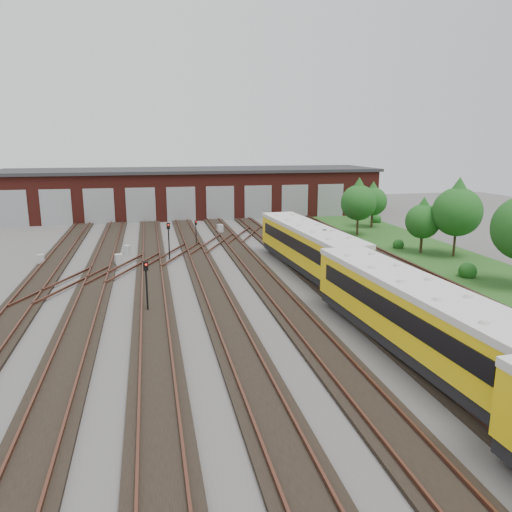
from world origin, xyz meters
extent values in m
plane|color=#474442|center=(0.00, 0.00, 0.00)|extent=(120.00, 120.00, 0.00)
cube|color=black|center=(-14.00, 0.00, 0.09)|extent=(2.40, 70.00, 0.18)
cube|color=#562F22|center=(-13.28, 0.00, 0.26)|extent=(0.10, 70.00, 0.15)
cube|color=black|center=(-10.00, 0.00, 0.09)|extent=(2.40, 70.00, 0.18)
cube|color=#562F22|center=(-10.72, 0.00, 0.26)|extent=(0.10, 70.00, 0.15)
cube|color=#562F22|center=(-9.28, 0.00, 0.26)|extent=(0.10, 70.00, 0.15)
cube|color=black|center=(-6.00, 0.00, 0.09)|extent=(2.40, 70.00, 0.18)
cube|color=#562F22|center=(-6.72, 0.00, 0.26)|extent=(0.10, 70.00, 0.15)
cube|color=#562F22|center=(-5.28, 0.00, 0.26)|extent=(0.10, 70.00, 0.15)
cube|color=black|center=(-2.00, 0.00, 0.09)|extent=(2.40, 70.00, 0.18)
cube|color=#562F22|center=(-2.72, 0.00, 0.26)|extent=(0.10, 70.00, 0.15)
cube|color=#562F22|center=(-1.28, 0.00, 0.26)|extent=(0.10, 70.00, 0.15)
cube|color=black|center=(2.00, 0.00, 0.09)|extent=(2.40, 70.00, 0.18)
cube|color=#562F22|center=(1.28, 0.00, 0.26)|extent=(0.10, 70.00, 0.15)
cube|color=#562F22|center=(2.72, 0.00, 0.26)|extent=(0.10, 70.00, 0.15)
cube|color=black|center=(6.00, 0.00, 0.09)|extent=(2.40, 70.00, 0.18)
cube|color=#562F22|center=(5.28, 0.00, 0.26)|extent=(0.10, 70.00, 0.15)
cube|color=#562F22|center=(6.72, 0.00, 0.26)|extent=(0.10, 70.00, 0.15)
cube|color=black|center=(10.00, 0.00, 0.09)|extent=(2.40, 70.00, 0.18)
cube|color=#562F22|center=(9.28, 0.00, 0.26)|extent=(0.10, 70.00, 0.15)
cube|color=#562F22|center=(10.72, 0.00, 0.26)|extent=(0.10, 70.00, 0.15)
cube|color=black|center=(14.00, 0.00, 0.09)|extent=(2.40, 70.00, 0.18)
cube|color=#562F22|center=(13.28, 0.00, 0.26)|extent=(0.10, 70.00, 0.15)
cube|color=#562F22|center=(14.72, 0.00, 0.26)|extent=(0.10, 70.00, 0.15)
cube|color=#562F22|center=(-8.00, 10.00, 0.26)|extent=(5.40, 9.62, 0.15)
cube|color=#562F22|center=(-4.00, 14.00, 0.26)|extent=(5.40, 9.62, 0.15)
cube|color=#562F22|center=(0.00, 18.00, 0.26)|extent=(5.40, 9.62, 0.15)
cube|color=#562F22|center=(-12.00, 6.00, 0.26)|extent=(5.40, 9.62, 0.15)
cube|color=#562F22|center=(4.00, 22.00, 0.26)|extent=(5.40, 9.62, 0.15)
cube|color=#531A14|center=(0.00, 40.00, 3.00)|extent=(50.00, 12.00, 6.00)
cube|color=#2A2A2C|center=(0.00, 40.00, 6.15)|extent=(51.00, 12.50, 0.40)
cube|color=gray|center=(-22.00, 33.98, 2.20)|extent=(3.60, 0.12, 4.40)
cube|color=gray|center=(-17.00, 33.98, 2.20)|extent=(3.60, 0.12, 4.40)
cube|color=gray|center=(-12.00, 33.98, 2.20)|extent=(3.60, 0.12, 4.40)
cube|color=gray|center=(-7.00, 33.98, 2.20)|extent=(3.60, 0.12, 4.40)
cube|color=gray|center=(-2.00, 33.98, 2.20)|extent=(3.60, 0.12, 4.40)
cube|color=gray|center=(3.00, 33.98, 2.20)|extent=(3.60, 0.12, 4.40)
cube|color=gray|center=(8.00, 33.98, 2.20)|extent=(3.60, 0.12, 4.40)
cube|color=gray|center=(13.00, 33.98, 2.20)|extent=(3.60, 0.12, 4.40)
cube|color=gray|center=(18.00, 33.98, 2.20)|extent=(3.60, 0.12, 4.40)
cube|color=#1D4A18|center=(19.00, 10.00, 0.03)|extent=(8.00, 55.00, 0.05)
cube|color=black|center=(6.00, -9.37, 0.65)|extent=(3.36, 16.05, 0.64)
cube|color=#F4A60D|center=(6.00, -9.37, 2.14)|extent=(3.68, 16.07, 2.34)
cube|color=silver|center=(6.00, -9.37, 3.46)|extent=(3.79, 16.08, 0.32)
cube|color=black|center=(4.60, -9.45, 2.40)|extent=(0.88, 14.00, 0.90)
cube|color=black|center=(7.40, -9.29, 2.40)|extent=(0.88, 14.00, 0.90)
cube|color=black|center=(6.00, 6.63, 0.65)|extent=(3.36, 16.05, 0.64)
cube|color=#F4A60D|center=(6.00, 6.63, 2.14)|extent=(3.68, 16.07, 2.34)
cube|color=silver|center=(6.00, 6.63, 3.46)|extent=(3.79, 16.08, 0.32)
cube|color=black|center=(4.60, 6.55, 2.40)|extent=(0.88, 14.00, 0.90)
cube|color=black|center=(7.40, 6.71, 2.40)|extent=(0.88, 14.00, 0.90)
cylinder|color=black|center=(-6.35, -0.65, 1.29)|extent=(0.11, 0.11, 2.58)
cube|color=black|center=(-6.35, -0.65, 2.86)|extent=(0.31, 0.23, 0.55)
sphere|color=red|center=(-6.35, -0.76, 2.97)|extent=(0.13, 0.13, 0.13)
cylinder|color=black|center=(-1.63, 18.35, 1.04)|extent=(0.09, 0.09, 2.07)
cube|color=black|center=(-1.63, 18.35, 2.29)|extent=(0.24, 0.19, 0.43)
sphere|color=red|center=(-1.63, 18.26, 2.37)|extent=(0.10, 0.10, 0.10)
cylinder|color=black|center=(-4.47, 13.07, 1.32)|extent=(0.11, 0.11, 2.64)
cube|color=black|center=(-4.47, 13.07, 2.91)|extent=(0.29, 0.19, 0.56)
sphere|color=red|center=(-4.47, 12.96, 3.03)|extent=(0.13, 0.13, 0.13)
cylinder|color=black|center=(6.54, 4.54, 1.55)|extent=(0.11, 0.11, 3.10)
cube|color=black|center=(6.54, 4.54, 3.39)|extent=(0.30, 0.20, 0.57)
sphere|color=red|center=(6.54, 4.42, 3.50)|extent=(0.14, 0.14, 0.14)
cube|color=#ABADB0|center=(-15.00, 13.28, 0.44)|extent=(0.65, 0.60, 0.87)
cube|color=#ABADB0|center=(-8.11, 15.74, 0.43)|extent=(0.64, 0.60, 0.85)
cube|color=#ABADB0|center=(-8.63, 11.61, 0.49)|extent=(0.71, 0.65, 0.98)
cube|color=#ABADB0|center=(1.59, 24.47, 0.51)|extent=(0.70, 0.62, 1.02)
cube|color=#ABADB0|center=(9.26, 17.69, 0.49)|extent=(0.68, 0.61, 0.98)
cylinder|color=#332617|center=(16.00, 20.15, 0.98)|extent=(0.23, 0.23, 1.95)
sphere|color=#174E16|center=(16.00, 20.15, 3.58)|extent=(3.80, 3.80, 3.80)
cone|color=#174E16|center=(16.00, 20.15, 4.94)|extent=(3.26, 3.26, 2.71)
cylinder|color=#332617|center=(19.71, 24.52, 0.85)|extent=(0.26, 0.26, 1.70)
sphere|color=#174E16|center=(19.71, 24.52, 3.12)|extent=(3.31, 3.31, 3.31)
cone|color=#174E16|center=(19.71, 24.52, 4.31)|extent=(2.84, 2.84, 2.37)
cylinder|color=#332617|center=(20.21, 8.74, 1.09)|extent=(0.22, 0.22, 2.19)
sphere|color=#174E16|center=(20.21, 8.74, 4.01)|extent=(4.25, 4.25, 4.25)
cone|color=#174E16|center=(20.21, 8.74, 5.52)|extent=(3.64, 3.64, 3.04)
cylinder|color=#332617|center=(18.15, 10.71, 0.80)|extent=(0.25, 0.25, 1.60)
sphere|color=#174E16|center=(18.15, 10.71, 2.94)|extent=(3.12, 3.12, 3.12)
cone|color=#174E16|center=(18.15, 10.71, 4.06)|extent=(2.67, 2.67, 2.23)
sphere|color=#174E16|center=(17.19, 2.35, 0.67)|extent=(1.35, 1.35, 1.35)
sphere|color=#174E16|center=(17.13, 12.99, 0.53)|extent=(1.06, 1.06, 1.06)
sphere|color=#174E16|center=(21.82, 27.76, 0.66)|extent=(1.31, 1.31, 1.31)
camera|label=1|loc=(-5.98, -29.71, 9.98)|focal=35.00mm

